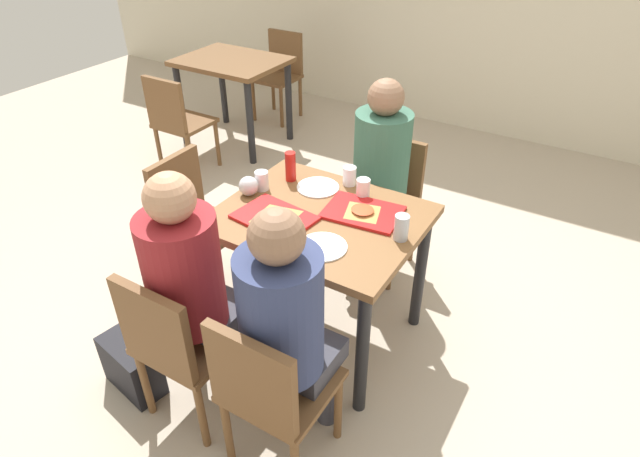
{
  "coord_description": "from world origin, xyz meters",
  "views": [
    {
      "loc": [
        1.11,
        -1.83,
        2.15
      ],
      "look_at": [
        0.0,
        0.0,
        0.69
      ],
      "focal_mm": 29.87,
      "sensor_mm": 36.0,
      "label": 1
    }
  ],
  "objects_px": {
    "chair_left_end": "(192,215)",
    "pizza_slice_a": "(276,215)",
    "condiment_bottle": "(290,166)",
    "background_table": "(233,74)",
    "plastic_cup_d": "(363,188)",
    "background_chair_near": "(176,119)",
    "person_in_red": "(191,279)",
    "plastic_cup_c": "(262,181)",
    "chair_far_side": "(386,196)",
    "background_chair_far": "(281,69)",
    "plastic_cup_a": "(349,176)",
    "person_far_side": "(378,169)",
    "person_in_brown_jacket": "(287,321)",
    "paper_plate_center": "(318,187)",
    "main_table": "(320,235)",
    "chair_near_left": "(177,342)",
    "foil_bundle": "(249,186)",
    "pizza_slice_b": "(363,211)",
    "plastic_cup_b": "(284,244)",
    "tray_red_far": "(363,212)",
    "paper_plate_near_edge": "(322,247)",
    "tray_red_near": "(274,217)",
    "soda_can": "(401,227)",
    "handbag": "(132,366)",
    "chair_near_right": "(269,389)"
  },
  "relations": [
    {
      "from": "tray_red_far",
      "to": "background_chair_far",
      "type": "xyz_separation_m",
      "value": [
        -2.12,
        2.36,
        -0.3
      ]
    },
    {
      "from": "person_in_brown_jacket",
      "to": "background_chair_near",
      "type": "height_order",
      "value": "person_in_brown_jacket"
    },
    {
      "from": "background_chair_far",
      "to": "plastic_cup_d",
      "type": "bearing_deg",
      "value": -47.28
    },
    {
      "from": "main_table",
      "to": "chair_near_left",
      "type": "relative_size",
      "value": 1.16
    },
    {
      "from": "person_in_brown_jacket",
      "to": "tray_red_far",
      "type": "relative_size",
      "value": 3.45
    },
    {
      "from": "pizza_slice_a",
      "to": "background_chair_near",
      "type": "distance_m",
      "value": 2.15
    },
    {
      "from": "chair_left_end",
      "to": "plastic_cup_b",
      "type": "relative_size",
      "value": 8.31
    },
    {
      "from": "background_table",
      "to": "background_chair_far",
      "type": "xyz_separation_m",
      "value": [
        -0.0,
        0.73,
        -0.15
      ]
    },
    {
      "from": "pizza_slice_a",
      "to": "chair_near_left",
      "type": "bearing_deg",
      "value": -97.39
    },
    {
      "from": "paper_plate_near_edge",
      "to": "pizza_slice_b",
      "type": "xyz_separation_m",
      "value": [
        0.03,
        0.32,
        0.02
      ]
    },
    {
      "from": "person_in_brown_jacket",
      "to": "background_table",
      "type": "xyz_separation_m",
      "value": [
        -2.19,
        2.38,
        -0.09
      ]
    },
    {
      "from": "background_table",
      "to": "paper_plate_near_edge",
      "type": "bearing_deg",
      "value": -43.08
    },
    {
      "from": "paper_plate_center",
      "to": "plastic_cup_b",
      "type": "height_order",
      "value": "plastic_cup_b"
    },
    {
      "from": "plastic_cup_c",
      "to": "foil_bundle",
      "type": "height_order",
      "value": "same"
    },
    {
      "from": "person_far_side",
      "to": "background_table",
      "type": "distance_m",
      "value": 2.24
    },
    {
      "from": "main_table",
      "to": "plastic_cup_b",
      "type": "distance_m",
      "value": 0.38
    },
    {
      "from": "chair_far_side",
      "to": "background_chair_far",
      "type": "height_order",
      "value": "same"
    },
    {
      "from": "person_in_red",
      "to": "foil_bundle",
      "type": "bearing_deg",
      "value": 105.16
    },
    {
      "from": "main_table",
      "to": "chair_left_end",
      "type": "relative_size",
      "value": 1.16
    },
    {
      "from": "tray_red_far",
      "to": "person_in_red",
      "type": "bearing_deg",
      "value": -118.28
    },
    {
      "from": "main_table",
      "to": "plastic_cup_d",
      "type": "height_order",
      "value": "plastic_cup_d"
    },
    {
      "from": "person_in_red",
      "to": "plastic_cup_d",
      "type": "relative_size",
      "value": 12.41
    },
    {
      "from": "chair_far_side",
      "to": "person_in_brown_jacket",
      "type": "relative_size",
      "value": 0.67
    },
    {
      "from": "soda_can",
      "to": "handbag",
      "type": "xyz_separation_m",
      "value": [
        -1.0,
        -0.82,
        -0.69
      ]
    },
    {
      "from": "person_in_brown_jacket",
      "to": "condiment_bottle",
      "type": "distance_m",
      "value": 1.03
    },
    {
      "from": "plastic_cup_a",
      "to": "person_far_side",
      "type": "bearing_deg",
      "value": 85.48
    },
    {
      "from": "paper_plate_center",
      "to": "pizza_slice_a",
      "type": "xyz_separation_m",
      "value": [
        -0.01,
        -0.36,
        0.02
      ]
    },
    {
      "from": "background_table",
      "to": "soda_can",
      "type": "bearing_deg",
      "value": -36.11
    },
    {
      "from": "pizza_slice_a",
      "to": "plastic_cup_c",
      "type": "distance_m",
      "value": 0.3
    },
    {
      "from": "pizza_slice_b",
      "to": "plastic_cup_a",
      "type": "relative_size",
      "value": 2.18
    },
    {
      "from": "chair_near_right",
      "to": "pizza_slice_b",
      "type": "bearing_deg",
      "value": 94.33
    },
    {
      "from": "pizza_slice_b",
      "to": "plastic_cup_b",
      "type": "xyz_separation_m",
      "value": [
        -0.15,
        -0.44,
        0.03
      ]
    },
    {
      "from": "tray_red_near",
      "to": "soda_can",
      "type": "distance_m",
      "value": 0.6
    },
    {
      "from": "pizza_slice_a",
      "to": "background_chair_far",
      "type": "bearing_deg",
      "value": 124.48
    },
    {
      "from": "plastic_cup_c",
      "to": "chair_left_end",
      "type": "bearing_deg",
      "value": -172.94
    },
    {
      "from": "person_in_brown_jacket",
      "to": "paper_plate_near_edge",
      "type": "xyz_separation_m",
      "value": [
        -0.1,
        0.42,
        0.05
      ]
    },
    {
      "from": "chair_far_side",
      "to": "foil_bundle",
      "type": "relative_size",
      "value": 8.31
    },
    {
      "from": "plastic_cup_d",
      "to": "background_chair_near",
      "type": "relative_size",
      "value": 0.12
    },
    {
      "from": "chair_left_end",
      "to": "background_chair_near",
      "type": "height_order",
      "value": "same"
    },
    {
      "from": "chair_left_end",
      "to": "pizza_slice_a",
      "type": "distance_m",
      "value": 0.79
    },
    {
      "from": "plastic_cup_b",
      "to": "pizza_slice_a",
      "type": "bearing_deg",
      "value": 132.2
    },
    {
      "from": "person_in_red",
      "to": "plastic_cup_c",
      "type": "relative_size",
      "value": 12.41
    },
    {
      "from": "tray_red_far",
      "to": "chair_far_side",
      "type": "bearing_deg",
      "value": 104.27
    },
    {
      "from": "chair_near_left",
      "to": "handbag",
      "type": "height_order",
      "value": "chair_near_left"
    },
    {
      "from": "condiment_bottle",
      "to": "background_table",
      "type": "xyz_separation_m",
      "value": [
        -1.64,
        1.52,
        -0.21
      ]
    },
    {
      "from": "plastic_cup_b",
      "to": "foil_bundle",
      "type": "bearing_deg",
      "value": 143.76
    },
    {
      "from": "main_table",
      "to": "foil_bundle",
      "type": "height_order",
      "value": "foil_bundle"
    },
    {
      "from": "paper_plate_near_edge",
      "to": "background_table",
      "type": "bearing_deg",
      "value": 136.92
    },
    {
      "from": "plastic_cup_d",
      "to": "background_table",
      "type": "relative_size",
      "value": 0.11
    },
    {
      "from": "person_in_brown_jacket",
      "to": "paper_plate_center",
      "type": "xyz_separation_m",
      "value": [
        -0.38,
        0.86,
        0.05
      ]
    }
  ]
}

